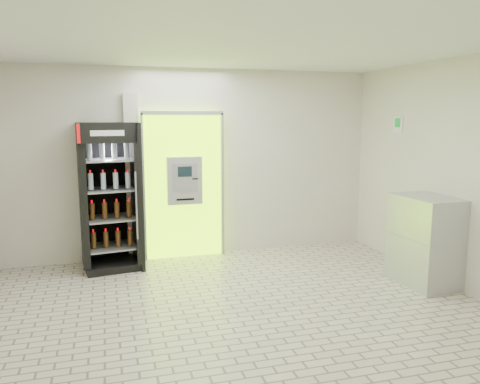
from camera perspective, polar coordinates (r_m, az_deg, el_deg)
name	(u,v)px	position (r m, az deg, el deg)	size (l,w,h in m)	color
ground	(236,313)	(5.58, -0.45, -14.52)	(6.00, 6.00, 0.00)	#BFB09F
room_shell	(236,154)	(5.13, -0.48, 4.69)	(6.00, 6.00, 6.00)	silver
atm_assembly	(184,185)	(7.51, -6.90, 0.89)	(1.30, 0.24, 2.33)	#95EA00
pillar	(133,178)	(7.44, -12.90, 1.66)	(0.22, 0.11, 2.60)	silver
beverage_cooler	(110,199)	(7.16, -15.54, -0.86)	(0.90, 0.84, 2.16)	black
steel_cabinet	(425,241)	(6.77, 21.59, -5.54)	(0.64, 0.92, 1.20)	#AFB1B7
exit_sign	(398,125)	(7.68, 18.71, 7.78)	(0.02, 0.22, 0.26)	white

